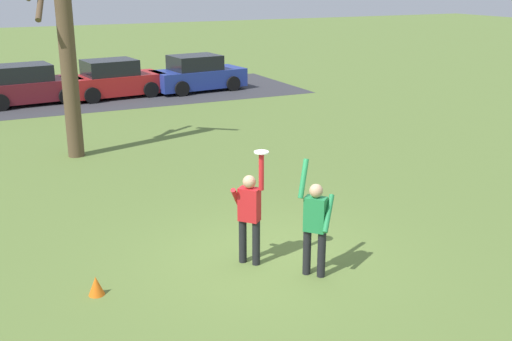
{
  "coord_description": "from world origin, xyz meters",
  "views": [
    {
      "loc": [
        -4.63,
        -9.17,
        4.91
      ],
      "look_at": [
        0.07,
        0.59,
        1.53
      ],
      "focal_mm": 43.64,
      "sensor_mm": 36.0,
      "label": 1
    }
  ],
  "objects_px": {
    "bare_tree_tall": "(67,49)",
    "person_catcher": "(249,212)",
    "parked_car_blue": "(197,74)",
    "field_cone_orange": "(96,286)",
    "person_defender": "(315,222)",
    "frisbee_disc": "(261,152)",
    "parked_car_maroon": "(27,86)",
    "parked_car_red": "(113,80)"
  },
  "relations": [
    {
      "from": "bare_tree_tall",
      "to": "person_catcher",
      "type": "bearing_deg",
      "value": -79.87
    },
    {
      "from": "parked_car_blue",
      "to": "field_cone_orange",
      "type": "height_order",
      "value": "parked_car_blue"
    },
    {
      "from": "bare_tree_tall",
      "to": "person_defender",
      "type": "bearing_deg",
      "value": -76.18
    },
    {
      "from": "frisbee_disc",
      "to": "field_cone_orange",
      "type": "xyz_separation_m",
      "value": [
        -2.87,
        0.18,
        -1.93
      ]
    },
    {
      "from": "parked_car_maroon",
      "to": "bare_tree_tall",
      "type": "xyz_separation_m",
      "value": [
        0.33,
        -8.65,
        2.3
      ]
    },
    {
      "from": "person_catcher",
      "to": "parked_car_maroon",
      "type": "xyz_separation_m",
      "value": [
        -1.85,
        17.15,
        -0.25
      ]
    },
    {
      "from": "person_defender",
      "to": "parked_car_maroon",
      "type": "height_order",
      "value": "person_defender"
    },
    {
      "from": "parked_car_red",
      "to": "field_cone_orange",
      "type": "height_order",
      "value": "parked_car_red"
    },
    {
      "from": "parked_car_blue",
      "to": "parked_car_red",
      "type": "bearing_deg",
      "value": 172.61
    },
    {
      "from": "bare_tree_tall",
      "to": "field_cone_orange",
      "type": "relative_size",
      "value": 18.95
    },
    {
      "from": "parked_car_blue",
      "to": "field_cone_orange",
      "type": "relative_size",
      "value": 13.37
    },
    {
      "from": "person_catcher",
      "to": "person_defender",
      "type": "distance_m",
      "value": 1.2
    },
    {
      "from": "person_defender",
      "to": "field_cone_orange",
      "type": "bearing_deg",
      "value": 34.07
    },
    {
      "from": "parked_car_red",
      "to": "parked_car_blue",
      "type": "bearing_deg",
      "value": -7.39
    },
    {
      "from": "parked_car_maroon",
      "to": "parked_car_red",
      "type": "distance_m",
      "value": 3.48
    },
    {
      "from": "person_defender",
      "to": "parked_car_blue",
      "type": "bearing_deg",
      "value": -55.8
    },
    {
      "from": "parked_car_maroon",
      "to": "parked_car_blue",
      "type": "distance_m",
      "value": 7.27
    },
    {
      "from": "person_catcher",
      "to": "person_defender",
      "type": "xyz_separation_m",
      "value": [
        0.8,
        -0.9,
        -0.0
      ]
    },
    {
      "from": "field_cone_orange",
      "to": "bare_tree_tall",
      "type": "bearing_deg",
      "value": 81.94
    },
    {
      "from": "person_catcher",
      "to": "frisbee_disc",
      "type": "bearing_deg",
      "value": 0.0
    },
    {
      "from": "parked_car_maroon",
      "to": "parked_car_blue",
      "type": "relative_size",
      "value": 1.0
    },
    {
      "from": "field_cone_orange",
      "to": "person_catcher",
      "type": "bearing_deg",
      "value": -0.2
    },
    {
      "from": "frisbee_disc",
      "to": "parked_car_maroon",
      "type": "distance_m",
      "value": 17.49
    },
    {
      "from": "person_catcher",
      "to": "bare_tree_tall",
      "type": "bearing_deg",
      "value": 148.74
    },
    {
      "from": "person_catcher",
      "to": "frisbee_disc",
      "type": "distance_m",
      "value": 1.13
    },
    {
      "from": "person_defender",
      "to": "parked_car_maroon",
      "type": "distance_m",
      "value": 18.25
    },
    {
      "from": "parked_car_blue",
      "to": "parked_car_maroon",
      "type": "bearing_deg",
      "value": 173.01
    },
    {
      "from": "person_catcher",
      "to": "person_defender",
      "type": "height_order",
      "value": "person_catcher"
    },
    {
      "from": "person_defender",
      "to": "frisbee_disc",
      "type": "bearing_deg",
      "value": -0.0
    },
    {
      "from": "parked_car_maroon",
      "to": "parked_car_blue",
      "type": "xyz_separation_m",
      "value": [
        7.27,
        -0.06,
        0.0
      ]
    },
    {
      "from": "frisbee_disc",
      "to": "parked_car_maroon",
      "type": "height_order",
      "value": "frisbee_disc"
    },
    {
      "from": "parked_car_maroon",
      "to": "parked_car_red",
      "type": "relative_size",
      "value": 1.0
    },
    {
      "from": "person_catcher",
      "to": "parked_car_maroon",
      "type": "relative_size",
      "value": 0.49
    },
    {
      "from": "bare_tree_tall",
      "to": "parked_car_maroon",
      "type": "bearing_deg",
      "value": 92.16
    },
    {
      "from": "parked_car_red",
      "to": "parked_car_maroon",
      "type": "bearing_deg",
      "value": 173.45
    },
    {
      "from": "person_catcher",
      "to": "parked_car_maroon",
      "type": "distance_m",
      "value": 17.25
    },
    {
      "from": "bare_tree_tall",
      "to": "field_cone_orange",
      "type": "height_order",
      "value": "bare_tree_tall"
    },
    {
      "from": "person_defender",
      "to": "frisbee_disc",
      "type": "xyz_separation_m",
      "value": [
        -0.65,
        0.73,
        1.11
      ]
    },
    {
      "from": "person_defender",
      "to": "parked_car_maroon",
      "type": "xyz_separation_m",
      "value": [
        -2.64,
        18.06,
        -0.25
      ]
    },
    {
      "from": "person_catcher",
      "to": "parked_car_blue",
      "type": "height_order",
      "value": "person_catcher"
    },
    {
      "from": "person_defender",
      "to": "bare_tree_tall",
      "type": "height_order",
      "value": "bare_tree_tall"
    },
    {
      "from": "frisbee_disc",
      "to": "parked_car_red",
      "type": "relative_size",
      "value": 0.06
    }
  ]
}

